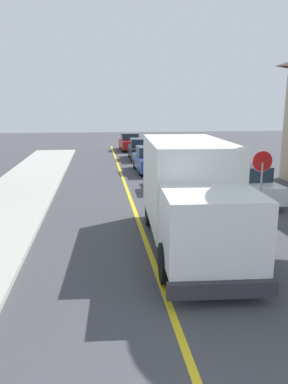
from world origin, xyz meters
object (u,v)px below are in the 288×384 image
(box_truck, at_px, (190,189))
(parked_car_near, at_px, (175,175))
(parked_car_mid, at_px, (150,160))
(parked_car_far, at_px, (141,149))
(parked_car_furthest, at_px, (130,142))
(stop_sign, at_px, (262,172))
(parked_van_across, at_px, (246,184))

(box_truck, height_order, parked_car_near, box_truck)
(parked_car_mid, distance_m, parked_car_far, 6.03)
(parked_car_furthest, bearing_deg, box_truck, -90.78)
(box_truck, bearing_deg, stop_sign, 33.31)
(parked_car_furthest, bearing_deg, parked_car_near, -87.48)
(parked_car_mid, xyz_separation_m, parked_car_furthest, (-0.24, 12.27, 0.00))
(parked_car_near, height_order, parked_van_across, same)
(box_truck, xyz_separation_m, parked_car_far, (0.69, 19.16, -0.97))
(box_truck, xyz_separation_m, parked_car_mid, (0.59, 13.13, -0.97))
(parked_car_near, xyz_separation_m, stop_sign, (2.16, -5.44, 1.06))
(parked_car_near, bearing_deg, box_truck, -98.47)
(parked_car_near, relative_size, stop_sign, 1.67)
(parked_car_near, bearing_deg, parked_car_furthest, 92.52)
(box_truck, distance_m, parked_car_far, 19.20)
(parked_car_near, xyz_separation_m, parked_car_furthest, (-0.78, 17.79, 0.00))
(parked_van_across, bearing_deg, parked_car_far, 102.72)
(box_truck, distance_m, parked_car_mid, 13.18)
(parked_car_far, distance_m, parked_van_across, 14.52)
(parked_car_far, relative_size, parked_car_furthest, 0.99)
(parked_car_far, relative_size, stop_sign, 1.67)
(box_truck, relative_size, parked_car_near, 1.65)
(parked_car_near, height_order, parked_car_far, same)
(parked_van_across, height_order, stop_sign, stop_sign)
(box_truck, xyz_separation_m, parked_van_across, (3.89, 5.00, -0.97))
(parked_van_across, bearing_deg, stop_sign, -101.87)
(parked_car_mid, distance_m, parked_car_furthest, 12.27)
(box_truck, xyz_separation_m, stop_sign, (3.29, 2.16, 0.09))
(box_truck, distance_m, parked_van_across, 6.41)
(box_truck, bearing_deg, parked_car_furthest, 89.22)
(parked_van_across, distance_m, stop_sign, 3.09)
(parked_car_far, relative_size, parked_van_across, 1.00)
(parked_car_near, relative_size, parked_car_mid, 1.00)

